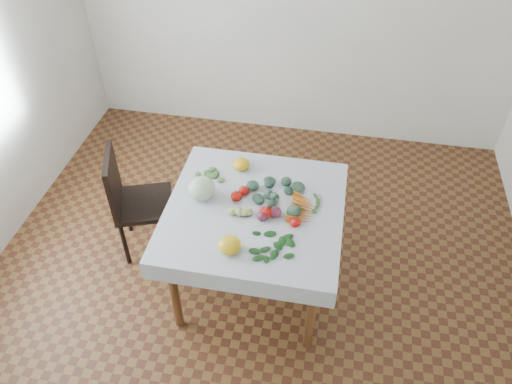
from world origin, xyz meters
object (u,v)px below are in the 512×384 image
chair (131,197)px  carrot_bunch (302,209)px  heirloom_back (241,164)px  table (254,220)px  cabbage (202,188)px

chair → carrot_bunch: bearing=-7.1°
chair → heirloom_back: 0.86m
table → cabbage: bearing=173.3°
cabbage → carrot_bunch: cabbage is taller
table → carrot_bunch: bearing=7.9°
chair → cabbage: bearing=-14.7°
heirloom_back → chair: bearing=-167.5°
table → cabbage: (-0.35, 0.04, 0.18)m
chair → cabbage: size_ratio=5.11×
chair → heirloom_back: size_ratio=7.38×
heirloom_back → table: bearing=-66.1°
cabbage → heirloom_back: (0.19, 0.33, -0.04)m
chair → table: bearing=-11.8°
table → cabbage: cabbage is taller
carrot_bunch → heirloom_back: bearing=144.6°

